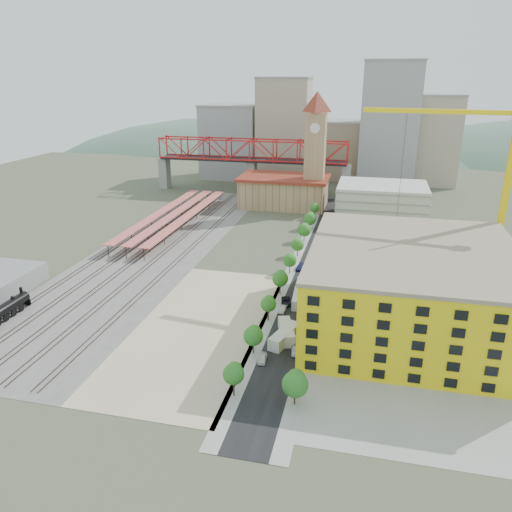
% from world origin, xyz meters
% --- Properties ---
extents(ground, '(400.00, 400.00, 0.00)m').
position_xyz_m(ground, '(0.00, 0.00, 0.00)').
color(ground, '#474C38').
rests_on(ground, ground).
extents(ballast_strip, '(36.00, 165.00, 0.06)m').
position_xyz_m(ballast_strip, '(-36.00, 17.50, 0.03)').
color(ballast_strip, '#605E59').
rests_on(ballast_strip, ground).
extents(dirt_lot, '(28.00, 67.00, 0.06)m').
position_xyz_m(dirt_lot, '(-4.00, -31.50, 0.03)').
color(dirt_lot, tan).
rests_on(dirt_lot, ground).
extents(street_asphalt, '(12.00, 170.00, 0.06)m').
position_xyz_m(street_asphalt, '(16.00, 15.00, 0.03)').
color(street_asphalt, black).
rests_on(street_asphalt, ground).
extents(sidewalk_west, '(3.00, 170.00, 0.04)m').
position_xyz_m(sidewalk_west, '(10.50, 15.00, 0.02)').
color(sidewalk_west, gray).
rests_on(sidewalk_west, ground).
extents(sidewalk_east, '(3.00, 170.00, 0.04)m').
position_xyz_m(sidewalk_east, '(21.50, 15.00, 0.02)').
color(sidewalk_east, gray).
rests_on(sidewalk_east, ground).
extents(construction_pad, '(50.00, 90.00, 0.06)m').
position_xyz_m(construction_pad, '(45.00, -20.00, 0.03)').
color(construction_pad, gray).
rests_on(construction_pad, ground).
extents(rail_tracks, '(26.56, 160.00, 0.18)m').
position_xyz_m(rail_tracks, '(-37.80, 17.50, 0.15)').
color(rail_tracks, '#382B23').
rests_on(rail_tracks, ground).
extents(platform_canopies, '(16.00, 80.00, 4.12)m').
position_xyz_m(platform_canopies, '(-41.00, 45.00, 3.99)').
color(platform_canopies, '#DB7654').
rests_on(platform_canopies, ground).
extents(station_hall, '(38.00, 24.00, 13.10)m').
position_xyz_m(station_hall, '(-5.00, 82.00, 6.67)').
color(station_hall, tan).
rests_on(station_hall, ground).
extents(clock_tower, '(12.00, 12.00, 52.00)m').
position_xyz_m(clock_tower, '(8.00, 79.99, 28.70)').
color(clock_tower, tan).
rests_on(clock_tower, ground).
extents(parking_garage, '(34.00, 26.00, 14.00)m').
position_xyz_m(parking_garage, '(36.00, 70.00, 7.00)').
color(parking_garage, silver).
rests_on(parking_garage, ground).
extents(truss_bridge, '(94.00, 9.60, 25.60)m').
position_xyz_m(truss_bridge, '(-25.00, 105.00, 18.86)').
color(truss_bridge, gray).
rests_on(truss_bridge, ground).
extents(construction_building, '(44.60, 50.60, 18.80)m').
position_xyz_m(construction_building, '(42.00, -20.00, 9.41)').
color(construction_building, '#FDF015').
rests_on(construction_building, ground).
extents(street_trees, '(15.40, 124.40, 8.00)m').
position_xyz_m(street_trees, '(16.00, 5.00, 0.00)').
color(street_trees, '#25691F').
rests_on(street_trees, ground).
extents(skyline, '(133.00, 46.00, 60.00)m').
position_xyz_m(skyline, '(7.47, 142.31, 22.81)').
color(skyline, '#9EA0A3').
rests_on(skyline, ground).
extents(distant_hills, '(647.00, 264.00, 227.00)m').
position_xyz_m(distant_hills, '(45.28, 260.00, -79.54)').
color(distant_hills, '#4C6B59').
rests_on(distant_hills, ground).
extents(tower_crane, '(49.76, 7.88, 53.31)m').
position_xyz_m(tower_crane, '(61.34, 7.15, 32.90)').
color(tower_crane, yellow).
rests_on(tower_crane, ground).
extents(site_trailer_a, '(5.70, 10.62, 2.81)m').
position_xyz_m(site_trailer_a, '(16.00, -34.06, 1.41)').
color(site_trailer_a, silver).
rests_on(site_trailer_a, ground).
extents(site_trailer_b, '(5.44, 10.24, 2.71)m').
position_xyz_m(site_trailer_b, '(16.00, -31.86, 1.36)').
color(site_trailer_b, silver).
rests_on(site_trailer_b, ground).
extents(site_trailer_c, '(3.28, 10.05, 2.71)m').
position_xyz_m(site_trailer_c, '(16.00, -14.26, 1.35)').
color(site_trailer_c, silver).
rests_on(site_trailer_c, ground).
extents(site_trailer_d, '(4.19, 9.33, 2.47)m').
position_xyz_m(site_trailer_d, '(16.00, 0.68, 1.24)').
color(site_trailer_d, silver).
rests_on(site_trailer_d, ground).
extents(car_0, '(1.99, 4.27, 1.42)m').
position_xyz_m(car_0, '(13.00, -42.67, 0.71)').
color(car_0, silver).
rests_on(car_0, ground).
extents(car_1, '(1.58, 4.05, 1.31)m').
position_xyz_m(car_1, '(13.00, -19.87, 0.66)').
color(car_1, '#AFAEB4').
rests_on(car_1, ground).
extents(car_2, '(3.13, 5.33, 1.39)m').
position_xyz_m(car_2, '(13.00, -15.39, 0.70)').
color(car_2, black).
rests_on(car_2, ground).
extents(car_3, '(2.23, 4.89, 1.39)m').
position_xyz_m(car_3, '(13.00, 8.85, 0.69)').
color(car_3, navy).
rests_on(car_3, ground).
extents(car_4, '(2.39, 4.49, 1.45)m').
position_xyz_m(car_4, '(19.00, -38.24, 0.73)').
color(car_4, silver).
rests_on(car_4, ground).
extents(car_5, '(2.14, 4.97, 1.59)m').
position_xyz_m(car_5, '(19.00, -13.25, 0.80)').
color(car_5, '#A6A6AC').
rests_on(car_5, ground).
extents(car_6, '(2.77, 5.71, 1.56)m').
position_xyz_m(car_6, '(19.00, 23.02, 0.78)').
color(car_6, black).
rests_on(car_6, ground).
extents(car_7, '(3.05, 5.73, 1.58)m').
position_xyz_m(car_7, '(19.00, 36.45, 0.79)').
color(car_7, navy).
rests_on(car_7, ground).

